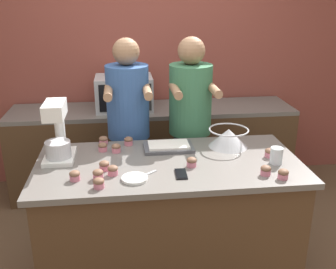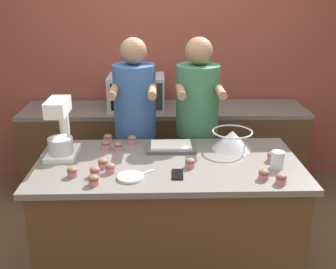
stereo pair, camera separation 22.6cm
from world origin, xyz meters
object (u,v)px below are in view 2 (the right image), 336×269
Objects in this scene: person_right at (197,133)px; cupcake_0 at (110,168)px; knife at (137,175)px; stand_mixer at (61,131)px; cupcake_9 at (281,179)px; baking_tray at (171,147)px; microwave_oven at (137,92)px; cupcake_1 at (272,156)px; cupcake_11 at (103,163)px; cupcake_4 at (106,145)px; cupcake_8 at (264,174)px; cupcake_12 at (95,171)px; mixing_bowl at (232,139)px; small_plate at (130,177)px; cupcake_7 at (190,163)px; cupcake_10 at (94,180)px; cupcake_3 at (119,146)px; cupcake_5 at (72,172)px; person_left at (136,134)px; cupcake_2 at (132,140)px; cell_phone at (177,174)px; cupcake_6 at (108,138)px; drinking_glass at (278,160)px.

person_right is 25.02× the size of cupcake_0.
stand_mixer is at bearing 147.20° from knife.
cupcake_0 and cupcake_9 have the same top height.
baking_tray is 1.17m from microwave_oven.
cupcake_11 is (-1.13, -0.08, 0.00)m from cupcake_1.
cupcake_4 is 1.14m from cupcake_8.
cupcake_1 is at bearing 10.09° from cupcake_12.
mixing_bowl is at bearing 24.76° from cupcake_12.
small_plate is at bearing -165.42° from cupcake_1.
cupcake_7 is (-0.12, -0.73, 0.06)m from person_right.
cupcake_10 is (-0.25, -0.11, 0.03)m from knife.
cupcake_4 is (-0.25, 0.45, 0.03)m from knife.
cupcake_11 is (-0.05, 0.08, 0.00)m from cupcake_0.
cupcake_9 is (0.09, -0.06, 0.00)m from cupcake_8.
cupcake_3 is 0.54m from cupcake_10.
mixing_bowl is 4.44× the size of cupcake_5.
person_left is 0.50m from person_right.
cupcake_5 and cupcake_8 have the same top height.
microwave_oven is 8.25× the size of cupcake_7.
stand_mixer is 1.48m from cupcake_9.
cupcake_3 is at bearing 148.33° from cupcake_7.
cupcake_0 and cupcake_12 have the same top height.
cupcake_2 is at bearing -150.20° from person_right.
person_right is 25.02× the size of cupcake_8.
mixing_bowl reaches higher than cell_phone.
cupcake_7 is (0.59, -0.34, 0.00)m from cupcake_4.
cupcake_8 reaches higher than baking_tray.
mixing_bowl is 4.44× the size of cupcake_10.
cupcake_3 is (0.38, 0.07, -0.14)m from stand_mixer.
cupcake_2 reaches higher than knife.
cupcake_2 is at bearing 68.63° from cupcake_11.
cupcake_1 is 1.21m from cupcake_6.
drinking_glass reaches higher than cupcake_7.
cupcake_4 is 1.00× the size of cupcake_7.
cupcake_8 is 1.00× the size of cupcake_11.
cupcake_5 is (0.14, -0.34, -0.14)m from stand_mixer.
cupcake_0 is 0.10m from cupcake_12.
baking_tray is at bearing 109.50° from cupcake_7.
baking_tray is 5.39× the size of cupcake_7.
drinking_glass reaches higher than cupcake_6.
person_right is 1.13m from stand_mixer.
cupcake_1 and cupcake_2 have the same top height.
cupcake_11 is (-0.45, -0.31, 0.01)m from baking_tray.
cupcake_10 is (-0.10, -0.53, 0.00)m from cupcake_3.
cupcake_6 is (-0.17, -0.97, -0.12)m from microwave_oven.
cupcake_6 is at bearing 147.41° from cupcake_9.
drinking_glass reaches higher than cupcake_3.
knife is at bearing -1.13° from cupcake_12.
stand_mixer is at bearing 161.37° from cupcake_9.
mixing_bowl reaches higher than cupcake_9.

